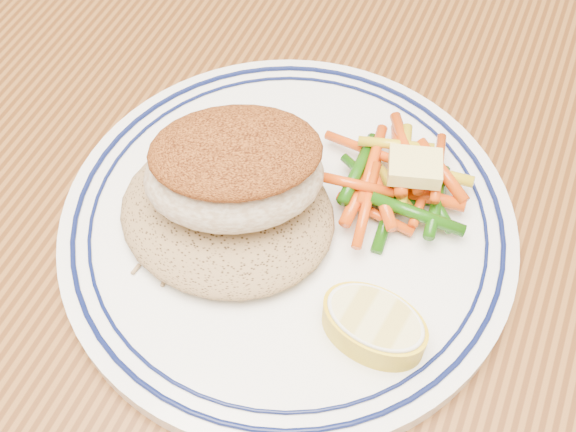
% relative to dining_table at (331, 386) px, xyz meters
% --- Properties ---
extents(dining_table, '(1.50, 0.90, 0.75)m').
position_rel_dining_table_xyz_m(dining_table, '(0.00, 0.00, 0.00)').
color(dining_table, '#512B10').
rests_on(dining_table, ground).
extents(plate, '(0.27, 0.27, 0.02)m').
position_rel_dining_table_xyz_m(plate, '(-0.05, 0.04, 0.11)').
color(plate, white).
rests_on(plate, dining_table).
extents(rice_pilaf, '(0.13, 0.11, 0.02)m').
position_rel_dining_table_xyz_m(rice_pilaf, '(-0.08, 0.03, 0.12)').
color(rice_pilaf, olive).
rests_on(rice_pilaf, plate).
extents(fish_fillet, '(0.12, 0.11, 0.05)m').
position_rel_dining_table_xyz_m(fish_fillet, '(-0.08, 0.04, 0.16)').
color(fish_fillet, beige).
rests_on(fish_fillet, rice_pilaf).
extents(vegetable_pile, '(0.10, 0.10, 0.03)m').
position_rel_dining_table_xyz_m(vegetable_pile, '(0.00, 0.09, 0.13)').
color(vegetable_pile, '#184E09').
rests_on(vegetable_pile, plate).
extents(butter_pat, '(0.04, 0.03, 0.01)m').
position_rel_dining_table_xyz_m(butter_pat, '(0.01, 0.09, 0.14)').
color(butter_pat, '#F3DE77').
rests_on(butter_pat, vegetable_pile).
extents(lemon_wedge, '(0.06, 0.06, 0.02)m').
position_rel_dining_table_xyz_m(lemon_wedge, '(0.02, -0.01, 0.12)').
color(lemon_wedge, yellow).
rests_on(lemon_wedge, plate).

